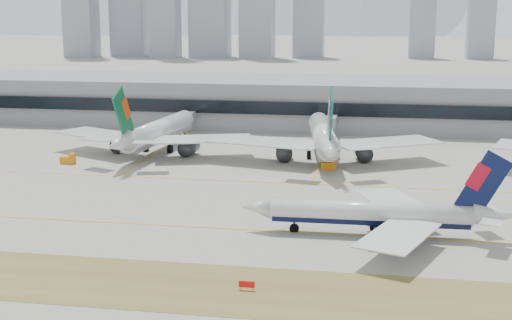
% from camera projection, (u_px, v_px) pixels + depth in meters
% --- Properties ---
extents(ground, '(3000.00, 3000.00, 0.00)m').
position_uv_depth(ground, '(185.00, 218.00, 130.15)').
color(ground, gray).
rests_on(ground, ground).
extents(taxiing_airliner, '(45.91, 39.95, 15.44)m').
position_uv_depth(taxiing_airliner, '(380.00, 215.00, 119.06)').
color(taxiing_airliner, white).
rests_on(taxiing_airliner, ground).
extents(widebody_eva, '(56.54, 55.48, 20.21)m').
position_uv_depth(widebody_eva, '(156.00, 133.00, 189.15)').
color(widebody_eva, white).
rests_on(widebody_eva, ground).
extents(widebody_cathay, '(58.77, 58.02, 21.16)m').
position_uv_depth(widebody_cathay, '(324.00, 138.00, 180.34)').
color(widebody_cathay, white).
rests_on(widebody_cathay, ground).
extents(terminal, '(280.00, 43.10, 15.00)m').
position_uv_depth(terminal, '(277.00, 101.00, 239.32)').
color(terminal, gray).
rests_on(terminal, ground).
extents(hold_sign_right, '(2.20, 0.15, 1.35)m').
position_uv_depth(hold_sign_right, '(247.00, 284.00, 96.15)').
color(hold_sign_right, red).
rests_on(hold_sign_right, ground).
extents(gse_b, '(3.55, 2.00, 2.60)m').
position_uv_depth(gse_b, '(68.00, 159.00, 176.40)').
color(gse_b, orange).
rests_on(gse_b, ground).
extents(gse_c, '(3.55, 2.00, 2.60)m').
position_uv_depth(gse_c, '(329.00, 165.00, 169.77)').
color(gse_c, orange).
rests_on(gse_c, ground).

